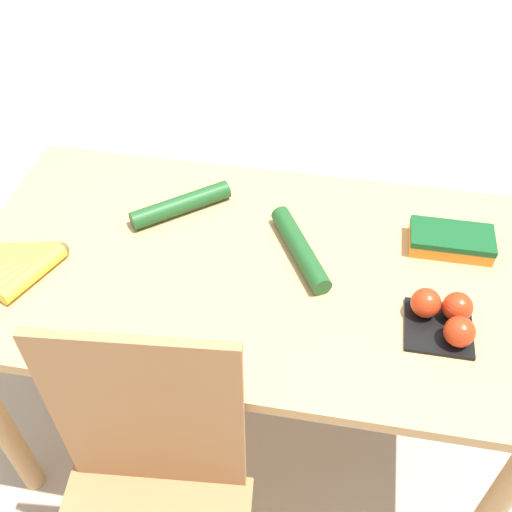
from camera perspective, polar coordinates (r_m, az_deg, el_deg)
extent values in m
plane|color=#B7A88E|center=(2.04, 0.00, -15.57)|extent=(12.00, 12.00, 0.00)
cube|color=tan|center=(1.43, 0.00, -1.26)|extent=(1.38, 0.74, 0.03)
cylinder|color=tan|center=(1.97, 20.09, -4.51)|extent=(0.06, 0.06, 0.72)
cylinder|color=tan|center=(2.07, -15.85, 0.05)|extent=(0.06, 0.06, 0.72)
cylinder|color=tan|center=(1.63, 21.80, -21.19)|extent=(0.06, 0.06, 0.72)
cube|color=#A87547|center=(1.24, -10.32, -14.89)|extent=(0.39, 0.06, 0.52)
sphere|color=brown|center=(1.51, -18.04, 0.58)|extent=(0.04, 0.04, 0.04)
cylinder|color=yellow|center=(1.53, -21.30, 0.48)|extent=(0.19, 0.08, 0.04)
cylinder|color=yellow|center=(1.52, -21.38, 0.09)|extent=(0.18, 0.10, 0.04)
cylinder|color=yellow|center=(1.51, -21.37, -0.29)|extent=(0.18, 0.13, 0.04)
cylinder|color=yellow|center=(1.50, -21.28, -0.65)|extent=(0.17, 0.15, 0.04)
cylinder|color=yellow|center=(1.49, -21.10, -0.98)|extent=(0.15, 0.16, 0.04)
cylinder|color=yellow|center=(1.48, -20.85, -1.28)|extent=(0.13, 0.18, 0.04)
cylinder|color=yellow|center=(1.47, -20.51, -1.54)|extent=(0.11, 0.18, 0.04)
cube|color=black|center=(1.35, 16.98, -6.56)|extent=(0.14, 0.14, 0.01)
sphere|color=red|center=(1.35, 18.65, -4.62)|extent=(0.07, 0.07, 0.07)
sphere|color=red|center=(1.34, 15.87, -4.31)|extent=(0.07, 0.07, 0.07)
sphere|color=red|center=(1.31, 18.81, -6.84)|extent=(0.07, 0.07, 0.07)
cube|color=orange|center=(1.52, 18.08, 1.40)|extent=(0.20, 0.10, 0.05)
cube|color=#145123|center=(1.51, 18.21, 1.83)|extent=(0.20, 0.10, 0.02)
cylinder|color=#1E5123|center=(1.43, 4.22, 0.72)|extent=(0.17, 0.26, 0.05)
cylinder|color=#1E5123|center=(1.56, -7.16, 4.86)|extent=(0.24, 0.20, 0.05)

